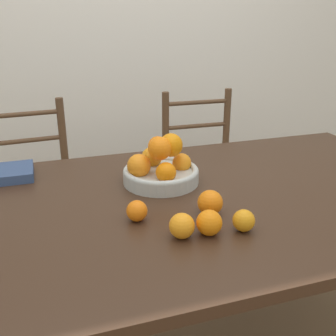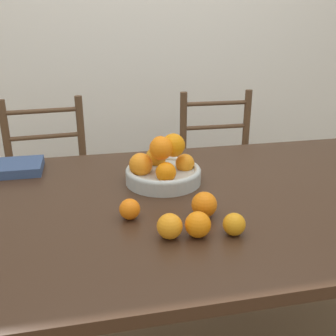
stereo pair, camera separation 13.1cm
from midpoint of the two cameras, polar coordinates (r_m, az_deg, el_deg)
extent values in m
cube|color=silver|center=(2.72, -8.41, 20.23)|extent=(8.00, 0.06, 2.60)
cube|color=#382316|center=(1.34, 4.84, -4.30)|extent=(1.70, 1.02, 0.03)
cylinder|color=#382316|center=(1.84, -24.72, -12.56)|extent=(0.07, 0.07, 0.74)
cylinder|color=#382316|center=(2.21, 18.86, -5.95)|extent=(0.07, 0.07, 0.74)
cylinder|color=#B2B7B2|center=(1.41, -3.70, -1.29)|extent=(0.27, 0.27, 0.04)
torus|color=#B2B7B2|center=(1.40, -3.72, -0.45)|extent=(0.27, 0.27, 0.02)
sphere|color=orange|center=(1.42, -0.63, 0.72)|extent=(0.07, 0.07, 0.07)
sphere|color=orange|center=(1.46, -4.98, 1.49)|extent=(0.08, 0.08, 0.08)
sphere|color=orange|center=(1.37, -6.99, 0.28)|extent=(0.08, 0.08, 0.08)
sphere|color=orange|center=(1.32, -3.16, -0.70)|extent=(0.07, 0.07, 0.07)
sphere|color=orange|center=(1.37, -2.32, 3.29)|extent=(0.08, 0.08, 0.08)
sphere|color=orange|center=(1.38, -4.21, 3.13)|extent=(0.07, 0.07, 0.07)
sphere|color=orange|center=(1.34, -4.03, 2.79)|extent=(0.08, 0.08, 0.08)
sphere|color=orange|center=(1.07, 2.50, -8.02)|extent=(0.07, 0.07, 0.07)
sphere|color=orange|center=(1.10, 7.58, -7.65)|extent=(0.06, 0.06, 0.06)
sphere|color=orange|center=(1.06, -1.56, -8.48)|extent=(0.07, 0.07, 0.07)
sphere|color=orange|center=(1.15, -7.82, -6.26)|extent=(0.06, 0.06, 0.06)
sphere|color=orange|center=(1.18, 2.96, -5.12)|extent=(0.08, 0.08, 0.08)
cylinder|color=#513823|center=(2.06, -24.83, -13.59)|extent=(0.04, 0.04, 0.45)
cylinder|color=#513823|center=(2.05, -14.05, -12.13)|extent=(0.04, 0.04, 0.45)
cylinder|color=#513823|center=(2.26, -16.03, -2.09)|extent=(0.04, 0.04, 0.94)
cube|color=#513823|center=(2.09, -20.57, -4.70)|extent=(0.45, 0.43, 0.04)
cylinder|color=#513823|center=(2.21, -21.23, 0.25)|extent=(0.38, 0.05, 0.02)
cylinder|color=#513823|center=(2.17, -21.70, 3.67)|extent=(0.38, 0.05, 0.02)
cylinder|color=#513823|center=(2.13, -22.20, 7.20)|extent=(0.38, 0.05, 0.02)
cylinder|color=#513823|center=(2.13, 0.68, -10.16)|extent=(0.04, 0.04, 0.45)
cylinder|color=#513823|center=(2.26, 10.03, -8.56)|extent=(0.04, 0.04, 0.45)
cylinder|color=#513823|center=(2.33, -1.95, -0.54)|extent=(0.04, 0.04, 0.94)
cylinder|color=#513823|center=(2.45, 6.67, 0.41)|extent=(0.04, 0.04, 0.94)
cube|color=#513823|center=(2.23, 3.98, -1.73)|extent=(0.43, 0.41, 0.04)
cylinder|color=#513823|center=(2.34, 2.51, 2.83)|extent=(0.38, 0.03, 0.02)
cylinder|color=#513823|center=(2.30, 2.56, 6.10)|extent=(0.38, 0.03, 0.02)
cylinder|color=#513823|center=(2.27, 2.62, 9.47)|extent=(0.38, 0.03, 0.02)
cube|color=#334770|center=(1.59, -24.58, -0.76)|extent=(0.19, 0.17, 0.04)
camera|label=1|loc=(0.07, -92.86, -1.10)|focal=42.00mm
camera|label=2|loc=(0.07, 87.14, 1.10)|focal=42.00mm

